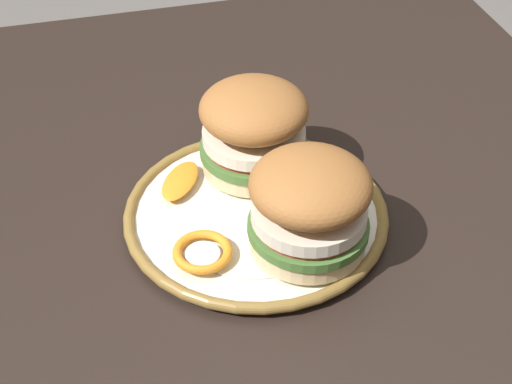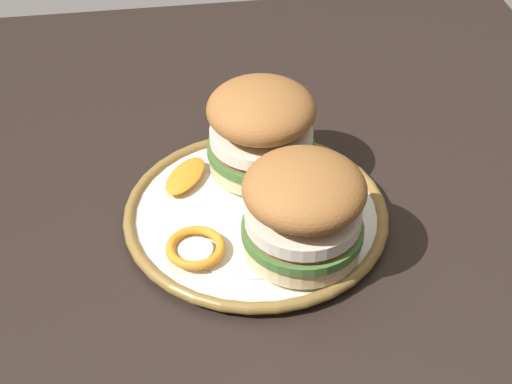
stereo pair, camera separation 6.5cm
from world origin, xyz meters
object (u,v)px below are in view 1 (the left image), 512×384
Objects in this scene: dinner_plate at (256,215)px; sandwich_half_left at (254,128)px; dining_table at (266,333)px; sandwich_half_right at (310,204)px.

dinner_plate is 0.09m from sandwich_half_left.
dining_table is 0.22m from sandwich_half_left.
sandwich_half_right is at bearing -81.94° from dining_table.
sandwich_half_right reaches higher than dining_table.
dining_table is 4.17× the size of dinner_plate.
dinner_plate is at bearing 29.27° from sandwich_half_right.
dinner_plate is 2.17× the size of sandwich_half_right.
sandwich_half_left is (0.07, -0.02, 0.06)m from dinner_plate.
sandwich_half_right is (-0.06, -0.04, 0.06)m from dinner_plate.
dinner_plate is 0.09m from sandwich_half_right.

